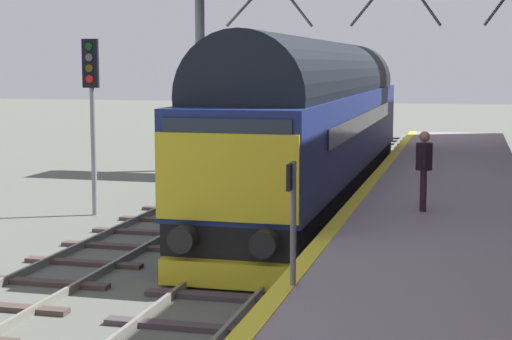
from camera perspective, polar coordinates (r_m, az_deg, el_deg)
ground_plane at (r=16.84m, az=-0.31°, el=-6.55°), size 140.00×140.00×0.00m
track_main at (r=16.83m, az=-0.31°, el=-6.36°), size 2.50×60.00×0.15m
track_adjacent_west at (r=17.93m, az=-10.60°, el=-5.64°), size 2.50×60.00×0.15m
station_platform at (r=16.22m, az=12.15°, el=-5.44°), size 4.00×44.00×1.01m
diesel_locomotive at (r=23.45m, az=4.16°, el=3.49°), size 2.74×18.41×4.68m
signal_post_mid at (r=22.39m, az=-11.16°, el=4.63°), size 0.44×0.22×4.67m
platform_number_sign at (r=11.33m, az=2.50°, el=-2.30°), size 0.10×0.44×1.69m
waiting_passenger at (r=17.51m, az=11.41°, el=0.46°), size 0.37×0.51×1.64m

